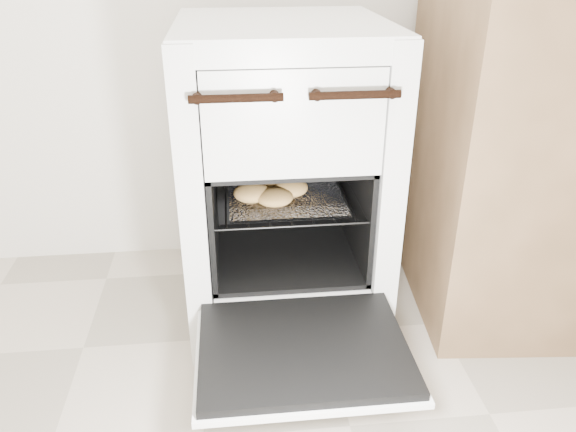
# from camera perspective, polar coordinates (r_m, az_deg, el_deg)

# --- Properties ---
(stove) EXTENTS (0.53, 0.59, 0.81)m
(stove) POSITION_cam_1_polar(r_m,az_deg,el_deg) (1.55, -0.51, 3.58)
(stove) COLOR silver
(stove) RESTS_ON ground
(oven_door) EXTENTS (0.48, 0.37, 0.03)m
(oven_door) POSITION_cam_1_polar(r_m,az_deg,el_deg) (1.29, 1.57, -13.46)
(oven_door) COLOR black
(oven_door) RESTS_ON stove
(oven_rack) EXTENTS (0.39, 0.37, 0.01)m
(oven_rack) POSITION_cam_1_polar(r_m,az_deg,el_deg) (1.51, -0.29, 2.03)
(oven_rack) COLOR black
(oven_rack) RESTS_ON stove
(foil_sheet) EXTENTS (0.30, 0.27, 0.01)m
(foil_sheet) POSITION_cam_1_polar(r_m,az_deg,el_deg) (1.49, -0.22, 1.93)
(foil_sheet) COLOR white
(foil_sheet) RESTS_ON oven_rack
(baked_rolls) EXTENTS (0.22, 0.22, 0.04)m
(baked_rolls) POSITION_cam_1_polar(r_m,az_deg,el_deg) (1.47, -1.69, 2.65)
(baked_rolls) COLOR tan
(baked_rolls) RESTS_ON foil_sheet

